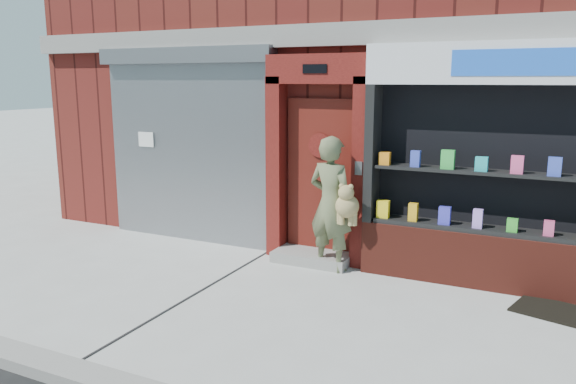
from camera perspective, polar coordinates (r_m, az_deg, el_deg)
The scene contains 7 objects.
ground at distance 6.34m, azimuth 2.65°, elevation -12.47°, with size 80.00×80.00×0.00m, color #9E9E99.
building at distance 11.64m, azimuth 15.17°, elevation 18.09°, with size 12.00×8.16×8.00m.
shutter_bay at distance 9.01m, azimuth -10.12°, elevation 5.83°, with size 3.10×0.30×3.04m.
red_door_bay at distance 7.88m, azimuth 3.07°, elevation 3.31°, with size 1.52×0.58×2.90m.
pharmacy_bay at distance 7.27m, azimuth 21.37°, elevation 1.17°, with size 3.50×0.41×3.00m.
woman at distance 7.55m, azimuth 4.51°, elevation -1.20°, with size 0.81×0.58×1.83m.
doormat at distance 7.08m, azimuth 25.74°, elevation -10.90°, with size 0.90×0.63×0.02m, color black.
Camera 1 is at (2.26, -5.34, 2.56)m, focal length 35.00 mm.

